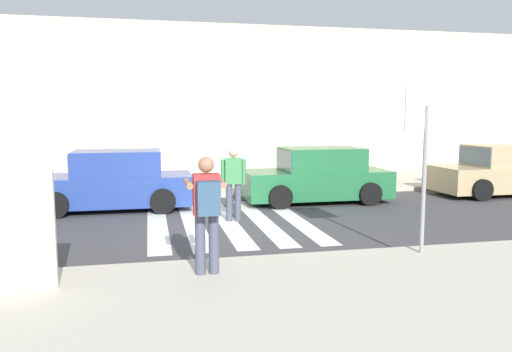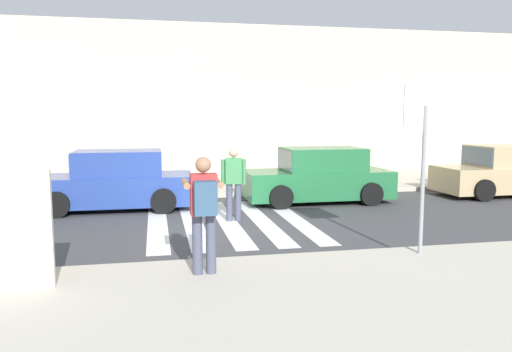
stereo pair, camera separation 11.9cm
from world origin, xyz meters
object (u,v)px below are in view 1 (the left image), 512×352
at_px(stop_sign, 426,132).
at_px(photographer_with_backpack, 207,205).
at_px(parked_car_tan, 502,172).
at_px(advertising_board, 11,231).
at_px(pedestrian_crossing, 233,180).
at_px(parked_car_green, 317,177).
at_px(parked_car_blue, 114,182).

bearing_deg(stop_sign, photographer_with_backpack, -173.83).
height_order(parked_car_tan, advertising_board, advertising_board).
bearing_deg(parked_car_tan, pedestrian_crossing, -166.73).
height_order(photographer_with_backpack, advertising_board, photographer_with_backpack).
relative_size(parked_car_tan, advertising_board, 2.56).
height_order(stop_sign, pedestrian_crossing, stop_sign).
bearing_deg(stop_sign, advertising_board, -175.25).
bearing_deg(pedestrian_crossing, parked_car_tan, 13.27).
distance_m(parked_car_green, advertising_board, 9.12).
bearing_deg(parked_car_green, pedestrian_crossing, -143.19).
relative_size(photographer_with_backpack, pedestrian_crossing, 1.00).
xyz_separation_m(parked_car_blue, parked_car_tan, (11.60, -0.00, 0.00)).
bearing_deg(parked_car_green, photographer_with_backpack, -121.53).
xyz_separation_m(photographer_with_backpack, parked_car_tan, (9.88, 6.31, -0.44)).
relative_size(pedestrian_crossing, advertising_board, 1.08).
height_order(pedestrian_crossing, parked_car_tan, pedestrian_crossing).
bearing_deg(photographer_with_backpack, parked_car_blue, 105.23).
bearing_deg(advertising_board, photographer_with_backpack, 2.73).
distance_m(pedestrian_crossing, advertising_board, 5.72).
xyz_separation_m(stop_sign, parked_car_green, (0.19, 5.91, -1.46)).
xyz_separation_m(stop_sign, photographer_with_backpack, (-3.68, -0.40, -1.02)).
relative_size(stop_sign, parked_car_blue, 0.68).
xyz_separation_m(photographer_with_backpack, parked_car_green, (3.87, 6.31, -0.44)).
height_order(stop_sign, parked_car_blue, stop_sign).
bearing_deg(parked_car_blue, photographer_with_backpack, -74.77).
relative_size(parked_car_blue, parked_car_green, 1.00).
bearing_deg(pedestrian_crossing, advertising_board, -130.31).
distance_m(pedestrian_crossing, parked_car_tan, 9.02).
bearing_deg(parked_car_blue, advertising_board, -97.78).
height_order(stop_sign, parked_car_tan, stop_sign).
bearing_deg(parked_car_blue, stop_sign, -47.61).
height_order(pedestrian_crossing, parked_car_green, pedestrian_crossing).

